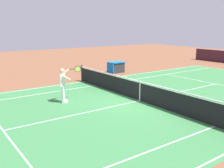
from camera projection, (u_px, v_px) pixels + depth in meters
ground_plane at (140, 101)px, 12.68m from camera, size 60.00×60.00×0.00m
court_slab at (140, 101)px, 12.67m from camera, size 24.20×11.40×0.00m
court_line_markings at (140, 101)px, 12.67m from camera, size 23.85×11.05×0.01m
tennis_net at (140, 91)px, 12.57m from camera, size 0.10×11.70×1.08m
tennis_player_near at (63, 83)px, 12.22m from camera, size 1.18×0.74×1.70m
tennis_ball at (204, 93)px, 14.06m from camera, size 0.07×0.07×0.07m
equipment_cart_tarped at (116, 67)px, 20.25m from camera, size 1.25×0.84×0.85m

